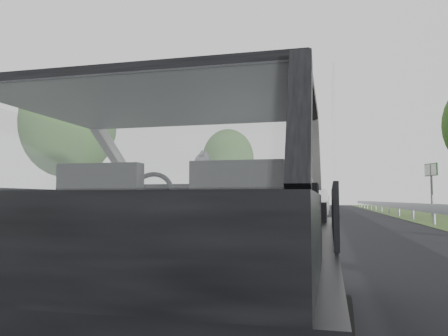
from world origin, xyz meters
The scene contains 10 objects.
subject_car centered at (0.00, 0.00, 0.72)m, with size 1.80×4.00×1.45m, color black.
dashboard centered at (0.00, 0.62, 0.85)m, with size 1.58×0.45×0.30m, color black.
driver_seat centered at (-0.40, -0.29, 0.88)m, with size 0.50×0.72×0.42m, color black.
passenger_seat centered at (0.40, -0.29, 0.88)m, with size 0.50×0.72×0.42m, color black.
steering_wheel centered at (-0.40, 0.33, 0.92)m, with size 0.36×0.36×0.04m, color black.
cat centered at (0.16, 0.61, 1.09)m, with size 0.62×0.19×0.28m, color slate.
other_car centered at (-0.12, 21.66, 0.74)m, with size 1.76×4.47×1.47m, color silver.
highway_sign centered at (6.10, 22.22, 1.40)m, with size 0.11×1.12×2.79m, color #1F622B.
tree_5 centered at (-12.12, 17.03, 3.66)m, with size 4.83×4.83×7.32m, color #2B5421, non-canonical shape.
tree_6 centered at (-7.94, 35.32, 3.50)m, with size 4.62×4.62×7.00m, color #2B5421, non-canonical shape.
Camera 1 is at (0.87, -2.65, 0.88)m, focal length 35.00 mm.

